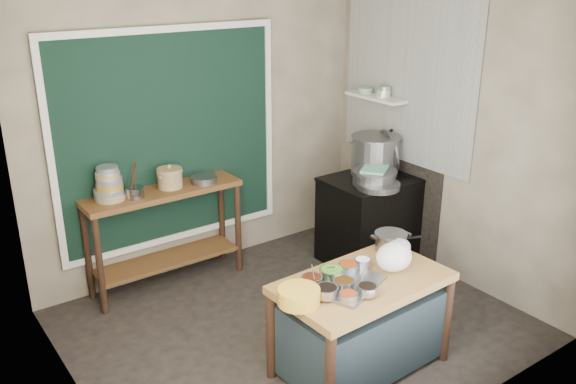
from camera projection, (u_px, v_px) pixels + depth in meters
floor at (295, 325)px, 5.15m from camera, size 3.50×3.00×0.02m
back_wall at (202, 127)px, 5.80m from camera, size 3.50×0.02×2.80m
left_wall at (62, 220)px, 3.69m from camera, size 0.02×3.00×2.80m
right_wall at (449, 132)px, 5.61m from camera, size 0.02×3.00×2.80m
curtain_panel at (170, 139)px, 5.60m from camera, size 2.10×0.02×1.90m
curtain_frame at (171, 139)px, 5.59m from camera, size 2.22×0.03×2.02m
tile_panel at (407, 75)px, 5.86m from camera, size 0.02×1.70×1.70m
soot_patch at (393, 185)px, 6.34m from camera, size 0.01×1.30×1.30m
wall_shelf at (376, 97)px, 6.12m from camera, size 0.22×0.70×0.03m
prep_table at (361, 325)px, 4.47m from camera, size 1.28×0.77×0.75m
back_counter at (166, 238)px, 5.65m from camera, size 1.45×0.40×0.95m
stove_block at (371, 221)px, 6.15m from camera, size 0.90×0.68×0.85m
stove_top at (373, 180)px, 6.00m from camera, size 0.92×0.69×0.03m
condiment_tray at (348, 285)px, 4.24m from camera, size 0.61×0.53×0.02m
condiment_bowls at (339, 280)px, 4.22m from camera, size 0.63×0.47×0.07m
yellow_basin at (299, 296)px, 4.01m from camera, size 0.30×0.30×0.11m
saucepan at (391, 241)px, 4.76m from camera, size 0.34×0.34×0.14m
plastic_bag_a at (394, 257)px, 4.44m from camera, size 0.35×0.33×0.21m
plastic_bag_b at (399, 248)px, 4.65m from camera, size 0.24×0.22×0.15m
bowl_stack at (109, 186)px, 5.21m from camera, size 0.26×0.26×0.30m
utensil_cup at (135, 192)px, 5.28m from camera, size 0.20×0.20×0.10m
ceramic_crock at (170, 179)px, 5.51m from camera, size 0.31×0.31×0.16m
wide_bowl at (204, 179)px, 5.65m from camera, size 0.31×0.31×0.06m
stock_pot at (375, 155)px, 6.04m from camera, size 0.67×0.67×0.39m
pot_lid at (389, 151)px, 6.08m from camera, size 0.27×0.47×0.45m
steamer at (374, 177)px, 5.80m from camera, size 0.51×0.51×0.14m
green_cloth at (375, 169)px, 5.77m from camera, size 0.36×0.35×0.02m
shallow_pan at (378, 186)px, 5.71m from camera, size 0.53×0.53×0.05m
shelf_bowl_stack at (384, 92)px, 6.01m from camera, size 0.14×0.14×0.11m
shelf_bowl_green at (366, 91)px, 6.22m from camera, size 0.16×0.16×0.05m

